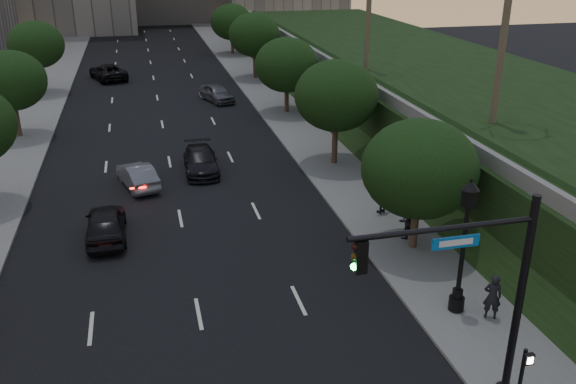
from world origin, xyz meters
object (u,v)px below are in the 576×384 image
object	(u,v)px
street_lamp	(463,253)
sedan_near_left	(106,224)
sedan_mid_left	(138,175)
pedestrian_c	(383,197)
sedan_far_right	(217,93)
pedestrian_b	(406,220)
pedestrian_a	(492,297)
traffic_signal_mast	(486,305)
sedan_near_right	(201,161)
sedan_far_left	(108,72)

from	to	relation	value
street_lamp	sedan_near_left	distance (m)	16.65
sedan_mid_left	pedestrian_c	world-z (taller)	pedestrian_c
sedan_far_right	pedestrian_b	world-z (taller)	pedestrian_b
sedan_mid_left	sedan_far_right	world-z (taller)	sedan_far_right
pedestrian_a	pedestrian_b	size ratio (longest dim) A/B	1.01
traffic_signal_mast	street_lamp	bearing A→B (deg)	67.38
sedan_near_right	sedan_far_right	world-z (taller)	sedan_far_right
sedan_near_left	sedan_mid_left	bearing A→B (deg)	-104.15
sedan_far_right	sedan_far_left	bearing A→B (deg)	111.66
street_lamp	sedan_near_left	bearing A→B (deg)	143.56
sedan_far_right	traffic_signal_mast	bearing A→B (deg)	-104.01
traffic_signal_mast	pedestrian_c	distance (m)	14.45
sedan_near_right	pedestrian_c	distance (m)	12.24
sedan_mid_left	pedestrian_c	distance (m)	14.28
sedan_far_right	pedestrian_b	xyz separation A→B (m)	(5.15, -29.43, 0.30)
sedan_mid_left	pedestrian_b	size ratio (longest dim) A/B	2.36
sedan_near_right	street_lamp	bearing A→B (deg)	-64.76
pedestrian_b	pedestrian_c	distance (m)	2.99
pedestrian_b	pedestrian_c	bearing A→B (deg)	-108.97
sedan_near_right	pedestrian_c	size ratio (longest dim) A/B	2.74
sedan_far_right	pedestrian_a	xyz separation A→B (m)	(5.51, -36.42, 0.30)
traffic_signal_mast	pedestrian_c	world-z (taller)	traffic_signal_mast
sedan_far_right	pedestrian_c	size ratio (longest dim) A/B	2.48
pedestrian_a	sedan_far_left	bearing A→B (deg)	-48.21
sedan_near_left	pedestrian_a	distance (m)	17.82
traffic_signal_mast	pedestrian_b	bearing A→B (deg)	76.57
traffic_signal_mast	street_lamp	world-z (taller)	traffic_signal_mast
sedan_mid_left	sedan_near_right	distance (m)	4.19
sedan_far_left	traffic_signal_mast	bearing A→B (deg)	85.28
sedan_near_left	sedan_mid_left	distance (m)	6.71
sedan_far_left	pedestrian_b	world-z (taller)	pedestrian_b
street_lamp	sedan_far_left	bearing A→B (deg)	106.67
sedan_near_left	pedestrian_b	size ratio (longest dim) A/B	2.54
sedan_far_left	sedan_far_right	bearing A→B (deg)	111.35
pedestrian_c	sedan_mid_left	bearing A→B (deg)	-52.69
sedan_far_left	sedan_far_right	world-z (taller)	sedan_far_left
street_lamp	pedestrian_c	size ratio (longest dim) A/B	3.10
sedan_mid_left	sedan_far_right	bearing A→B (deg)	-125.63
traffic_signal_mast	sedan_mid_left	xyz separation A→B (m)	(-9.74, 21.13, -2.96)
sedan_mid_left	pedestrian_b	xyz separation A→B (m)	(12.36, -10.15, 0.35)
traffic_signal_mast	sedan_far_right	distance (m)	40.59
sedan_near_left	pedestrian_c	bearing A→B (deg)	176.86
street_lamp	sedan_near_left	size ratio (longest dim) A/B	1.21
traffic_signal_mast	pedestrian_b	size ratio (longest dim) A/B	3.84
sedan_near_left	pedestrian_b	bearing A→B (deg)	164.91
sedan_near_right	pedestrian_c	world-z (taller)	pedestrian_c
sedan_far_left	sedan_near_right	distance (m)	30.21
pedestrian_b	sedan_far_right	bearing A→B (deg)	-99.17
sedan_mid_left	sedan_near_right	world-z (taller)	sedan_near_right
sedan_near_left	street_lamp	bearing A→B (deg)	143.05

